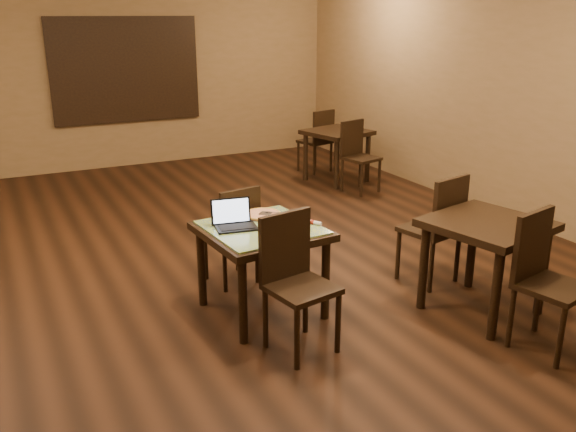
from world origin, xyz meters
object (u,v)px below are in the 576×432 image
other_table_c (486,237)px  other_table_c_chair_far (438,224)px  other_table_c_chair_near (543,273)px  laptop (234,220)px  other_table_a (337,139)px  other_table_a_chair_far (319,137)px  other_table_a_chair_near (357,152)px  pizza_pan (263,216)px  chair_main_near (294,274)px  chair_main_far (235,230)px  tiled_table (262,238)px

other_table_c → other_table_c_chair_far: size_ratio=0.98×
other_table_c_chair_near → other_table_c_chair_far: (0.04, 1.22, 0.00)m
laptop → other_table_c: (1.85, -0.92, -0.15)m
other_table_a → other_table_a_chair_far: (0.02, 0.58, -0.08)m
other_table_c → other_table_c_chair_near: (-0.02, -0.61, -0.08)m
other_table_a_chair_near → pizza_pan: bearing=-149.9°
laptop → other_table_c: 2.08m
chair_main_near → other_table_c_chair_far: other_table_c_chair_far is taller
other_table_c_chair_far → chair_main_far: bearing=-38.9°
other_table_c → chair_main_far: bearing=126.3°
laptop → other_table_c_chair_far: bearing=0.2°
other_table_a_chair_near → other_table_c: bearing=-120.8°
tiled_table → other_table_a: bearing=45.9°
tiled_table → other_table_a_chair_far: (2.78, 3.95, -0.10)m
pizza_pan → other_table_c_chair_far: 1.63m
chair_main_near → other_table_a_chair_far: (2.80, 4.56, -0.02)m
chair_main_far → other_table_a_chair_far: 4.33m
laptop → other_table_c_chair_near: bearing=-30.2°
chair_main_far → other_table_a_chair_near: other_table_a_chair_near is taller
tiled_table → other_table_a_chair_near: 3.91m
other_table_a_chair_far → other_table_c_chair_far: other_table_c_chair_far is taller
chair_main_near → laptop: 0.77m
pizza_pan → other_table_a: pizza_pan is taller
other_table_a_chair_near → other_table_c_chair_near: bearing=-118.8°
other_table_a → other_table_c_chair_near: other_table_c_chair_near is taller
chair_main_near → other_table_a_chair_near: size_ratio=1.04×
tiled_table → chair_main_far: size_ratio=1.05×
other_table_a_chair_far → other_table_c: size_ratio=0.97×
chair_main_near → chair_main_far: (0.03, 1.23, -0.05)m
chair_main_near → other_table_a_chair_far: 5.35m
chair_main_far → other_table_c: bearing=129.0°
pizza_pan → other_table_c_chair_far: size_ratio=0.33×
other_table_c_chair_far → tiled_table: bearing=-19.6°
tiled_table → other_table_a_chair_near: size_ratio=1.00×
chair_main_near → other_table_c_chair_near: 1.84m
chair_main_near → pizza_pan: chair_main_near is taller
tiled_table → other_table_a_chair_near: (2.74, 2.78, -0.10)m
pizza_pan → other_table_a_chair_far: bearing=54.3°
pizza_pan → other_table_c_chair_near: (1.51, -1.67, -0.18)m
chair_main_near → pizza_pan: 0.88m
tiled_table → laptop: laptop is taller
laptop → pizza_pan: 0.35m
chair_main_far → other_table_a_chair_near: bearing=-151.3°
pizza_pan → tiled_table: bearing=-116.6°
laptop → other_table_a_chair_far: size_ratio=0.36×
chair_main_far → pizza_pan: bearing=95.9°
tiled_table → laptop: 0.28m
chair_main_near → other_table_c_chair_far: bearing=3.1°
other_table_a_chair_near → other_table_c_chair_near: other_table_c_chair_near is taller
pizza_pan → other_table_a_chair_near: bearing=44.1°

